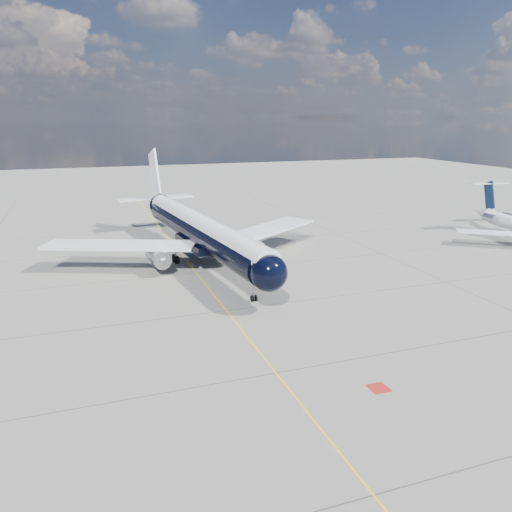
# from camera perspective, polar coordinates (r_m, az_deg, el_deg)

# --- Properties ---
(ground) EXTENTS (320.00, 320.00, 0.00)m
(ground) POSITION_cam_1_polar(r_m,az_deg,el_deg) (74.52, -7.73, -0.82)
(ground) COLOR gray
(ground) RESTS_ON ground
(taxiway_centerline) EXTENTS (0.16, 160.00, 0.01)m
(taxiway_centerline) POSITION_cam_1_polar(r_m,az_deg,el_deg) (69.83, -6.87, -1.91)
(taxiway_centerline) COLOR yellow
(taxiway_centerline) RESTS_ON ground
(red_marking) EXTENTS (1.60, 1.60, 0.01)m
(red_marking) POSITION_cam_1_polar(r_m,az_deg,el_deg) (42.23, 13.84, -14.45)
(red_marking) COLOR maroon
(red_marking) RESTS_ON ground
(main_airliner) EXTENTS (43.68, 53.45, 15.44)m
(main_airliner) POSITION_cam_1_polar(r_m,az_deg,el_deg) (74.73, -6.70, 3.05)
(main_airliner) COLOR black
(main_airliner) RESTS_ON ground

